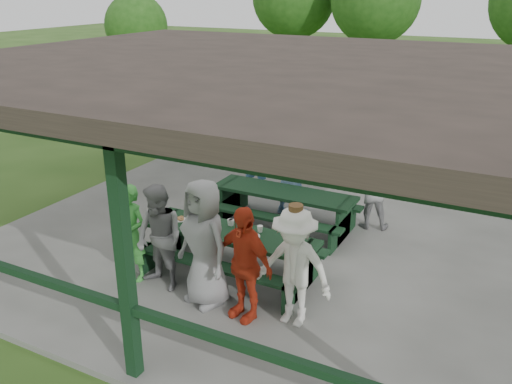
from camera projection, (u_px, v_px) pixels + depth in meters
The scene contains 17 objects.
ground at pixel (273, 251), 9.68m from camera, with size 90.00×90.00×0.00m, color #2A4B17.
concrete_slab at pixel (273, 248), 9.66m from camera, with size 10.00×8.00×0.10m, color slate.
pavilion_structure at pixel (275, 72), 8.54m from camera, with size 10.60×8.60×3.24m.
picnic_table_near at pixel (230, 247), 8.55m from camera, with size 2.85×1.39×0.75m.
picnic_table_far at pixel (284, 204), 10.20m from camera, with size 2.71×1.39×0.75m.
table_setting at pixel (238, 230), 8.42m from camera, with size 2.36×0.45×0.10m.
contestant_green at pixel (131, 233), 8.33m from camera, with size 0.57×0.37×1.55m, color green.
contestant_grey_left at pixel (160, 238), 8.05m from camera, with size 0.80×0.62×1.65m, color gray.
contestant_grey_mid at pixel (204, 243), 7.63m from camera, with size 0.92×0.60×1.89m, color gray.
contestant_red at pixel (244, 263), 7.32m from camera, with size 0.97×0.40×1.66m, color red.
contestant_white_fedora at pixel (294, 267), 7.18m from camera, with size 1.12×0.68×1.75m.
spectator_lblue at pixel (292, 174), 10.76m from camera, with size 1.56×0.50×1.68m, color #99C7ED.
spectator_blue at pixel (255, 153), 11.91m from camera, with size 0.64×0.42×1.75m, color teal.
spectator_grey at pixel (372, 190), 10.16m from camera, with size 0.72×0.56×1.48m, color gray.
pickup_truck at pixel (443, 133), 14.59m from camera, with size 2.31×5.01×1.39m, color silver.
farm_trailer at pixel (324, 121), 15.87m from camera, with size 4.16×2.10×1.45m.
tree_edge_left at pixel (136, 26), 23.02m from camera, with size 2.65×2.65×4.15m.
Camera 1 is at (3.72, -7.82, 4.46)m, focal length 38.00 mm.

